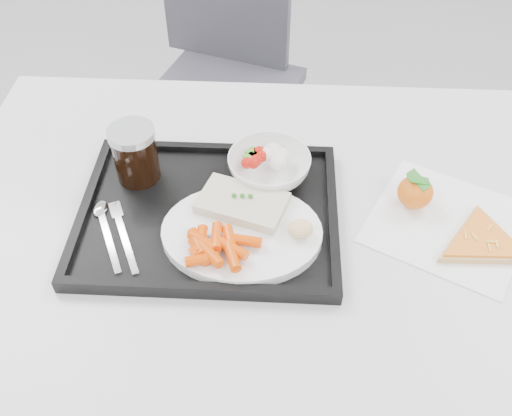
{
  "coord_description": "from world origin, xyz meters",
  "views": [
    {
      "loc": [
        0.01,
        -0.41,
        1.49
      ],
      "look_at": [
        -0.03,
        0.28,
        0.77
      ],
      "focal_mm": 40.0,
      "sensor_mm": 36.0,
      "label": 1
    }
  ],
  "objects_px": {
    "tray": "(209,214)",
    "cola_glass": "(135,153)",
    "table": "(271,234)",
    "chair": "(224,56)",
    "salad_bowl": "(269,167)",
    "tangerine": "(415,192)",
    "dinner_plate": "(242,233)",
    "pizza_slice": "(482,242)"
  },
  "relations": [
    {
      "from": "table",
      "to": "tray",
      "type": "distance_m",
      "value": 0.14
    },
    {
      "from": "cola_glass",
      "to": "tangerine",
      "type": "height_order",
      "value": "cola_glass"
    },
    {
      "from": "salad_bowl",
      "to": "cola_glass",
      "type": "bearing_deg",
      "value": -177.36
    },
    {
      "from": "pizza_slice",
      "to": "chair",
      "type": "bearing_deg",
      "value": 119.85
    },
    {
      "from": "tray",
      "to": "pizza_slice",
      "type": "bearing_deg",
      "value": -5.05
    },
    {
      "from": "chair",
      "to": "pizza_slice",
      "type": "relative_size",
      "value": 3.68
    },
    {
      "from": "chair",
      "to": "salad_bowl",
      "type": "height_order",
      "value": "chair"
    },
    {
      "from": "chair",
      "to": "tangerine",
      "type": "bearing_deg",
      "value": -62.99
    },
    {
      "from": "cola_glass",
      "to": "tangerine",
      "type": "xyz_separation_m",
      "value": [
        0.5,
        -0.04,
        -0.04
      ]
    },
    {
      "from": "table",
      "to": "salad_bowl",
      "type": "bearing_deg",
      "value": 95.5
    },
    {
      "from": "table",
      "to": "salad_bowl",
      "type": "height_order",
      "value": "salad_bowl"
    },
    {
      "from": "tray",
      "to": "pizza_slice",
      "type": "height_order",
      "value": "tray"
    },
    {
      "from": "tray",
      "to": "cola_glass",
      "type": "distance_m",
      "value": 0.18
    },
    {
      "from": "tray",
      "to": "salad_bowl",
      "type": "relative_size",
      "value": 2.96
    },
    {
      "from": "tangerine",
      "to": "salad_bowl",
      "type": "bearing_deg",
      "value": 169.21
    },
    {
      "from": "table",
      "to": "pizza_slice",
      "type": "distance_m",
      "value": 0.37
    },
    {
      "from": "salad_bowl",
      "to": "tangerine",
      "type": "distance_m",
      "value": 0.26
    },
    {
      "from": "chair",
      "to": "dinner_plate",
      "type": "distance_m",
      "value": 0.97
    },
    {
      "from": "salad_bowl",
      "to": "cola_glass",
      "type": "height_order",
      "value": "cola_glass"
    },
    {
      "from": "dinner_plate",
      "to": "tangerine",
      "type": "height_order",
      "value": "tangerine"
    },
    {
      "from": "salad_bowl",
      "to": "pizza_slice",
      "type": "xyz_separation_m",
      "value": [
        0.36,
        -0.14,
        -0.03
      ]
    },
    {
      "from": "dinner_plate",
      "to": "tangerine",
      "type": "distance_m",
      "value": 0.32
    },
    {
      "from": "tray",
      "to": "cola_glass",
      "type": "height_order",
      "value": "cola_glass"
    },
    {
      "from": "tray",
      "to": "pizza_slice",
      "type": "distance_m",
      "value": 0.47
    },
    {
      "from": "table",
      "to": "chair",
      "type": "relative_size",
      "value": 1.29
    },
    {
      "from": "dinner_plate",
      "to": "pizza_slice",
      "type": "relative_size",
      "value": 1.07
    },
    {
      "from": "chair",
      "to": "tray",
      "type": "bearing_deg",
      "value": -85.92
    },
    {
      "from": "tray",
      "to": "tangerine",
      "type": "xyz_separation_m",
      "value": [
        0.36,
        0.05,
        0.03
      ]
    },
    {
      "from": "pizza_slice",
      "to": "cola_glass",
      "type": "bearing_deg",
      "value": 168.12
    },
    {
      "from": "tray",
      "to": "tangerine",
      "type": "bearing_deg",
      "value": 7.53
    },
    {
      "from": "table",
      "to": "cola_glass",
      "type": "relative_size",
      "value": 11.11
    },
    {
      "from": "table",
      "to": "dinner_plate",
      "type": "distance_m",
      "value": 0.13
    },
    {
      "from": "chair",
      "to": "pizza_slice",
      "type": "xyz_separation_m",
      "value": [
        0.53,
        -0.92,
        0.22
      ]
    },
    {
      "from": "tray",
      "to": "salad_bowl",
      "type": "height_order",
      "value": "salad_bowl"
    },
    {
      "from": "salad_bowl",
      "to": "pizza_slice",
      "type": "distance_m",
      "value": 0.39
    },
    {
      "from": "salad_bowl",
      "to": "pizza_slice",
      "type": "height_order",
      "value": "salad_bowl"
    },
    {
      "from": "chair",
      "to": "tray",
      "type": "height_order",
      "value": "chair"
    },
    {
      "from": "salad_bowl",
      "to": "tangerine",
      "type": "bearing_deg",
      "value": -10.79
    },
    {
      "from": "table",
      "to": "dinner_plate",
      "type": "relative_size",
      "value": 4.44
    },
    {
      "from": "chair",
      "to": "dinner_plate",
      "type": "relative_size",
      "value": 3.44
    },
    {
      "from": "cola_glass",
      "to": "tangerine",
      "type": "bearing_deg",
      "value": -4.37
    },
    {
      "from": "table",
      "to": "cola_glass",
      "type": "xyz_separation_m",
      "value": [
        -0.25,
        0.06,
        0.14
      ]
    }
  ]
}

